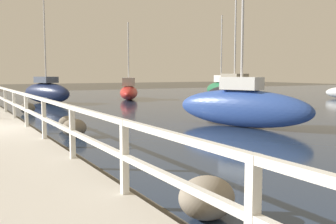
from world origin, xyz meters
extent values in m
cube|color=white|center=(1.61, -10.80, 0.75)|extent=(0.10, 0.10, 1.07)
cube|color=white|center=(1.61, -8.10, 0.75)|extent=(0.10, 0.10, 1.07)
cube|color=white|center=(1.61, -5.40, 0.75)|extent=(0.10, 0.10, 1.07)
cube|color=white|center=(1.61, -2.70, 0.75)|extent=(0.10, 0.10, 1.07)
cube|color=white|center=(1.61, 0.00, 0.75)|extent=(0.10, 0.10, 1.07)
cube|color=white|center=(1.61, 2.70, 0.75)|extent=(0.10, 0.10, 1.07)
cube|color=white|center=(1.61, 5.40, 0.75)|extent=(0.10, 0.10, 1.07)
cube|color=white|center=(1.61, 0.00, 1.25)|extent=(0.09, 32.50, 0.08)
cube|color=white|center=(1.61, 0.00, 0.75)|extent=(0.09, 32.50, 0.08)
ellipsoid|color=slate|center=(2.74, -1.49, 0.28)|extent=(0.74, 0.67, 0.56)
ellipsoid|color=gray|center=(2.40, -9.01, 0.29)|extent=(0.77, 0.69, 0.58)
ellipsoid|color=slate|center=(2.99, 0.19, 0.24)|extent=(0.63, 0.57, 0.47)
ellipsoid|color=#666056|center=(2.69, 6.38, 0.27)|extent=(0.71, 0.64, 0.53)
ellipsoid|color=#2D4C9E|center=(8.62, -2.19, 0.68)|extent=(2.82, 5.39, 1.34)
cube|color=silver|center=(8.62, -2.19, 1.57)|extent=(1.17, 1.59, 0.45)
ellipsoid|color=#236B42|center=(17.68, 11.14, 0.63)|extent=(1.33, 4.19, 1.25)
cube|color=silver|center=(17.68, 11.14, 1.51)|extent=(0.75, 1.17, 0.51)
cylinder|color=silver|center=(17.68, 11.14, 3.75)|extent=(0.09, 0.09, 5.00)
ellipsoid|color=black|center=(13.32, 4.07, 0.64)|extent=(1.93, 4.47, 1.26)
cube|color=#9E937F|center=(13.32, 4.07, 1.58)|extent=(1.12, 1.33, 0.64)
cylinder|color=silver|center=(13.32, 4.07, 4.10)|extent=(0.09, 0.09, 5.68)
ellipsoid|color=red|center=(10.97, 13.36, 0.50)|extent=(3.39, 5.40, 0.99)
cube|color=beige|center=(10.97, 13.36, 1.31)|extent=(1.56, 2.00, 0.62)
cylinder|color=silver|center=(10.97, 13.36, 3.30)|extent=(0.09, 0.09, 4.60)
ellipsoid|color=#192347|center=(4.89, 12.52, 0.66)|extent=(2.78, 4.99, 1.31)
cube|color=#4C566B|center=(4.89, 12.52, 1.51)|extent=(1.33, 1.71, 0.39)
cylinder|color=silver|center=(4.89, 12.52, 4.47)|extent=(0.09, 0.09, 6.31)
camera|label=1|loc=(-0.52, -13.19, 1.94)|focal=42.00mm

